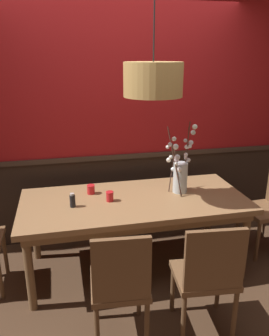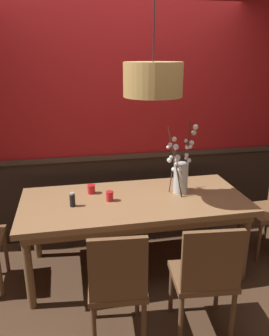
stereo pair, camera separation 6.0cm
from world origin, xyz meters
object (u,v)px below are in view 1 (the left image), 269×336
chair_near_side_left (120,283)px  chair_near_side_right (208,273)px  vase_with_blossoms (180,173)px  candle_holder_nearer_center (91,189)px  chair_far_side_right (147,182)px  chair_far_side_left (93,188)px  candle_holder_nearer_edge (110,196)px  condiment_bottle (73,201)px  dining_table (134,207)px  pendant_lamp (153,80)px

chair_near_side_left → chair_near_side_right: 0.63m
vase_with_blossoms → candle_holder_nearer_center: 0.86m
chair_far_side_right → candle_holder_nearer_center: 1.02m
chair_far_side_left → candle_holder_nearer_edge: size_ratio=9.92×
vase_with_blossoms → condiment_bottle: vase_with_blossoms is taller
chair_near_side_right → vase_with_blossoms: size_ratio=1.33×
condiment_bottle → chair_far_side_right: bearing=45.6°
chair_far_side_left → chair_far_side_right: bearing=-1.2°
condiment_bottle → chair_near_side_left: bearing=-72.2°
chair_near_side_right → chair_far_side_right: chair_far_side_right is taller
vase_with_blossoms → chair_far_side_right: bearing=97.8°
chair_far_side_right → chair_far_side_left: bearing=178.8°
dining_table → chair_far_side_left: (-0.30, 0.89, -0.14)m
candle_holder_nearer_center → condiment_bottle: condiment_bottle is taller
chair_far_side_left → pendant_lamp: bearing=-66.4°
chair_near_side_left → chair_near_side_right: bearing=-2.9°
chair_near_side_right → chair_near_side_left: bearing=177.1°
dining_table → chair_near_side_right: 0.98m
chair_far_side_left → condiment_bottle: 1.02m
candle_holder_nearer_edge → condiment_bottle: condiment_bottle is taller
chair_near_side_right → dining_table: bearing=110.2°
candle_holder_nearer_center → condiment_bottle: bearing=-125.5°
candle_holder_nearer_edge → condiment_bottle: bearing=-171.5°
candle_holder_nearer_center → chair_near_side_left: bearing=-85.7°
dining_table → candle_holder_nearer_edge: 0.26m
dining_table → condiment_bottle: size_ratio=16.30×
vase_with_blossoms → candle_holder_nearer_edge: vase_with_blossoms is taller
chair_far_side_right → candle_holder_nearer_edge: bearing=-123.3°
chair_near_side_right → condiment_bottle: bearing=136.2°
condiment_bottle → pendant_lamp: 1.23m
dining_table → condiment_bottle: (-0.56, -0.05, 0.14)m
chair_far_side_right → candle_holder_nearer_edge: size_ratio=10.52×
chair_far_side_right → pendant_lamp: 1.61m
chair_far_side_right → dining_table: bearing=-111.6°
chair_near_side_left → chair_near_side_right: size_ratio=1.01×
candle_holder_nearer_center → candle_holder_nearer_edge: size_ratio=0.96×
chair_near_side_right → candle_holder_nearer_center: 1.35m
chair_far_side_left → condiment_bottle: (-0.26, -0.94, 0.28)m
chair_far_side_left → candle_holder_nearer_edge: bearing=-85.4°
dining_table → vase_with_blossoms: vase_with_blossoms is taller
dining_table → chair_far_side_left: bearing=108.6°
chair_near_side_left → candle_holder_nearer_edge: bearing=85.5°
pendant_lamp → condiment_bottle: bearing=176.2°
condiment_bottle → pendant_lamp: (0.69, -0.05, 1.01)m
chair_near_side_left → vase_with_blossoms: 1.27m
chair_far_side_right → condiment_bottle: size_ratio=7.65×
dining_table → candle_holder_nearer_center: candle_holder_nearer_center is taller
candle_holder_nearer_center → pendant_lamp: bearing=-30.9°
candle_holder_nearer_center → condiment_bottle: size_ratio=0.70×
candle_holder_nearer_center → candle_holder_nearer_edge: candle_holder_nearer_edge is taller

